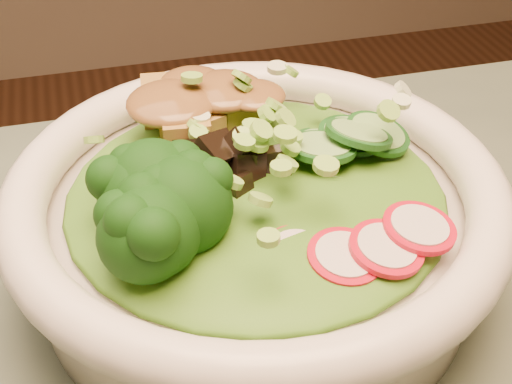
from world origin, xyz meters
name	(u,v)px	position (x,y,z in m)	size (l,w,h in m)	color
salad_bowl	(256,220)	(0.12, 0.17, 0.79)	(0.30, 0.30, 0.08)	silver
lettuce_bed	(256,191)	(0.12, 0.17, 0.82)	(0.23, 0.23, 0.03)	#2C6114
broccoli_florets	(151,210)	(0.06, 0.15, 0.83)	(0.09, 0.08, 0.05)	black
radish_slices	(341,250)	(0.15, 0.11, 0.82)	(0.12, 0.04, 0.02)	red
cucumber_slices	(352,135)	(0.19, 0.20, 0.83)	(0.08, 0.08, 0.04)	#8DC56D
mushroom_heap	(243,158)	(0.12, 0.19, 0.83)	(0.08, 0.08, 0.04)	black
tofu_cubes	(197,119)	(0.10, 0.24, 0.83)	(0.10, 0.07, 0.04)	#AA8338
peanut_sauce	(196,100)	(0.10, 0.24, 0.84)	(0.08, 0.06, 0.02)	brown
scallion_garnish	(256,152)	(0.12, 0.17, 0.84)	(0.21, 0.21, 0.03)	#84C043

